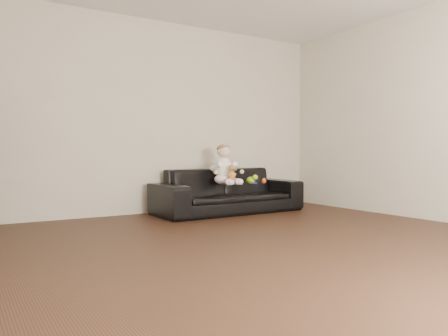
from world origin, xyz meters
TOP-DOWN VIEW (x-y plane):
  - floor at (0.00, 0.00)m, footprint 5.50×5.50m
  - wall_back at (0.00, 2.75)m, footprint 5.00×0.00m
  - sofa at (0.78, 2.25)m, footprint 2.07×0.86m
  - baby at (0.66, 2.14)m, footprint 0.39×0.47m
  - teddy_bear at (0.67, 1.97)m, footprint 0.12×0.12m
  - toy_green at (1.07, 2.12)m, footprint 0.14×0.15m
  - toy_rattle at (1.21, 2.00)m, footprint 0.07×0.07m
  - toy_blue_disc at (1.11, 2.11)m, footprint 0.10×0.10m

SIDE VIEW (x-z plane):
  - floor at x=0.00m, z-range 0.00..0.00m
  - sofa at x=0.78m, z-range 0.00..0.60m
  - toy_blue_disc at x=1.11m, z-range 0.39..0.41m
  - toy_rattle at x=1.21m, z-range 0.39..0.46m
  - toy_green at x=1.07m, z-range 0.39..0.49m
  - teddy_bear at x=0.67m, z-range 0.46..0.65m
  - baby at x=0.66m, z-range 0.36..0.90m
  - wall_back at x=0.00m, z-range -1.20..3.80m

